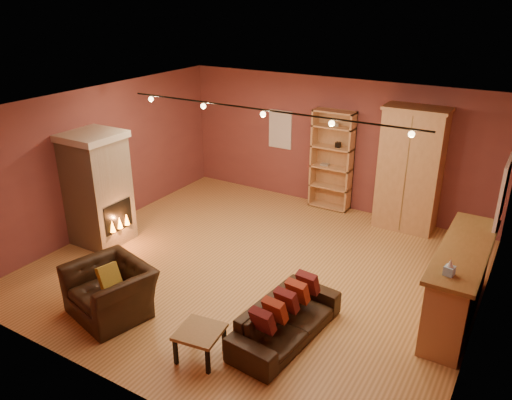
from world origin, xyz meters
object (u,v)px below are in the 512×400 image
Objects in this scene: armchair at (110,283)px; coffee_table at (200,334)px; bookcase at (333,159)px; armoire at (410,169)px; loveseat at (286,314)px; fireplace at (98,189)px; bar_counter at (459,282)px.

armchair is 2.10× the size of coffee_table.
armchair is at bearing 175.87° from coffee_table.
coffee_table is at bearing -84.72° from bookcase.
bookcase is 5.54m from coffee_table.
armoire reaches higher than coffee_table.
loveseat is 3.03× the size of coffee_table.
bookcase is at bearing 21.32° from loveseat.
bookcase is 5.51m from armchair.
coffee_table is (-0.76, -0.94, -0.02)m from loveseat.
armoire is at bearing -6.69° from bookcase.
bookcase is 1.70m from armoire.
fireplace reaches higher than armchair.
coffee_table is at bearing 146.84° from loveseat.
bar_counter is (1.48, -2.66, -0.65)m from armoire.
armoire is 3.11m from bar_counter.
fireplace is 4.84m from bookcase.
armoire reaches higher than armchair.
bookcase is at bearing 50.51° from fireplace.
armoire reaches higher than bar_counter.
fireplace is 0.98× the size of bookcase.
bar_counter is at bearing 44.41° from coffee_table.
armchair is (-2.89, -5.14, -0.72)m from armoire.
fireplace is 1.12× the size of loveseat.
bookcase is at bearing 91.84° from armchair.
armchair is 1.72m from coffee_table.
armchair is (-1.20, -5.34, -0.59)m from bookcase.
bar_counter is 3.85× the size of coffee_table.
coffee_table is (-2.66, -2.60, -0.23)m from bar_counter.
bar_counter is 1.27× the size of loveseat.
armoire is 4.43m from loveseat.
bookcase is at bearing 95.28° from coffee_table.
coffee_table is (3.58, -1.73, -0.70)m from fireplace.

